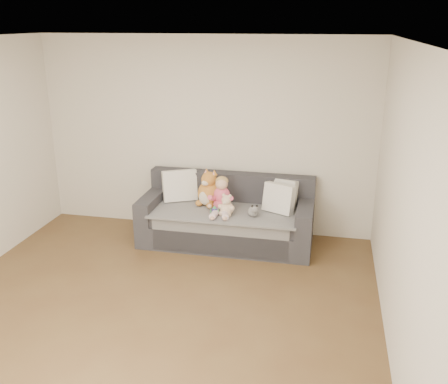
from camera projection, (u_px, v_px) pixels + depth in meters
name	position (u px, v px, depth m)	size (l,w,h in m)	color
room_shell	(151.00, 183.00, 4.72)	(5.00, 5.00, 5.00)	brown
sofa	(227.00, 219.00, 6.48)	(2.20, 0.94, 0.85)	#2B2B30
cushion_left	(180.00, 185.00, 6.63)	(0.49, 0.38, 0.42)	white
cushion_right_back	(282.00, 193.00, 6.42)	(0.44, 0.31, 0.38)	white
cushion_right_front	(279.00, 198.00, 6.22)	(0.43, 0.33, 0.37)	white
toddler	(221.00, 197.00, 6.22)	(0.33, 0.47, 0.46)	#E24F78
plush_cat	(210.00, 191.00, 6.47)	(0.39, 0.35, 0.50)	orange
teddy_bear	(227.00, 206.00, 6.15)	(0.22, 0.17, 0.28)	beige
plush_cow	(254.00, 211.00, 6.12)	(0.14, 0.21, 0.17)	white
sippy_cup	(215.00, 210.00, 6.15)	(0.11, 0.07, 0.12)	#433591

